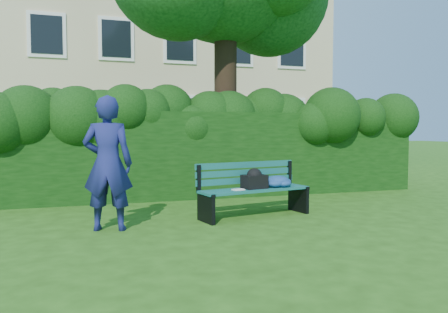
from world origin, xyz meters
name	(u,v)px	position (x,y,z in m)	size (l,w,h in m)	color
ground	(235,215)	(0.00, 0.00, 0.00)	(80.00, 80.00, 0.00)	#264D12
apartment_building	(136,32)	(0.00, 13.99, 6.00)	(16.00, 8.08, 12.00)	tan
hedge	(201,154)	(0.00, 2.20, 0.90)	(10.00, 1.00, 1.80)	black
park_bench	(259,186)	(0.36, -0.20, 0.50)	(1.98, 0.93, 0.89)	#0D4445
man_reading	(108,163)	(-2.09, -0.51, 0.95)	(0.70, 0.46, 1.91)	navy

